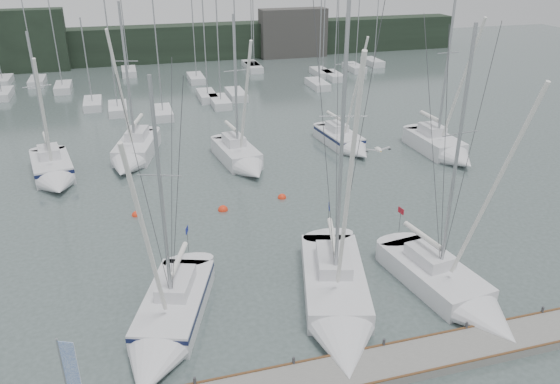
% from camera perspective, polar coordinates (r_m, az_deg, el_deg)
% --- Properties ---
extents(ground, '(160.00, 160.00, 0.00)m').
position_cam_1_polar(ground, '(26.87, 2.93, -11.70)').
color(ground, '#465552').
rests_on(ground, ground).
extents(dock, '(24.00, 2.00, 0.40)m').
position_cam_1_polar(dock, '(23.17, 7.15, -18.30)').
color(dock, slate).
rests_on(dock, ground).
extents(far_treeline, '(90.00, 4.00, 5.00)m').
position_cam_1_polar(far_treeline, '(83.78, -11.32, 15.00)').
color(far_treeline, black).
rests_on(far_treeline, ground).
extents(far_building_left, '(12.00, 3.00, 8.00)m').
position_cam_1_polar(far_building_left, '(82.24, -25.65, 14.02)').
color(far_building_left, black).
rests_on(far_building_left, ground).
extents(far_building_right, '(10.00, 3.00, 7.00)m').
position_cam_1_polar(far_building_right, '(85.17, 1.37, 16.28)').
color(far_building_right, '#3D3B38').
rests_on(far_building_right, ground).
extents(mast_forest, '(50.34, 25.05, 14.84)m').
position_cam_1_polar(mast_forest, '(67.92, -8.44, 11.28)').
color(mast_forest, silver).
rests_on(mast_forest, ground).
extents(sailboat_near_left, '(5.43, 9.12, 12.27)m').
position_cam_1_polar(sailboat_near_left, '(25.16, -11.83, -13.67)').
color(sailboat_near_left, silver).
rests_on(sailboat_near_left, ground).
extents(sailboat_near_center, '(5.68, 10.74, 15.59)m').
position_cam_1_polar(sailboat_near_center, '(25.90, 6.12, -11.98)').
color(sailboat_near_center, silver).
rests_on(sailboat_near_center, ground).
extents(sailboat_near_right, '(3.90, 9.00, 13.91)m').
position_cam_1_polar(sailboat_near_right, '(27.97, 18.07, -10.14)').
color(sailboat_near_right, silver).
rests_on(sailboat_near_right, ground).
extents(sailboat_mid_a, '(3.92, 7.71, 11.36)m').
position_cam_1_polar(sailboat_mid_a, '(42.96, -22.57, 1.85)').
color(sailboat_mid_a, silver).
rests_on(sailboat_mid_a, ground).
extents(sailboat_mid_b, '(4.83, 8.75, 12.90)m').
position_cam_1_polar(sailboat_mid_b, '(44.71, -15.16, 3.77)').
color(sailboat_mid_b, silver).
rests_on(sailboat_mid_b, ground).
extents(sailboat_mid_c, '(3.44, 7.87, 12.07)m').
position_cam_1_polar(sailboat_mid_c, '(42.35, -3.95, 3.40)').
color(sailboat_mid_c, silver).
rests_on(sailboat_mid_c, ground).
extents(sailboat_mid_d, '(3.12, 7.51, 11.63)m').
position_cam_1_polar(sailboat_mid_d, '(46.45, 6.92, 5.16)').
color(sailboat_mid_d, silver).
rests_on(sailboat_mid_d, ground).
extents(sailboat_mid_e, '(3.00, 7.87, 13.60)m').
position_cam_1_polar(sailboat_mid_e, '(46.24, 16.79, 4.29)').
color(sailboat_mid_e, silver).
rests_on(sailboat_mid_e, ground).
extents(buoy_a, '(0.65, 0.65, 0.65)m').
position_cam_1_polar(buoy_a, '(35.78, -5.98, -1.89)').
color(buoy_a, red).
rests_on(buoy_a, ground).
extents(buoy_b, '(0.59, 0.59, 0.59)m').
position_cam_1_polar(buoy_b, '(37.27, 0.21, -0.62)').
color(buoy_b, red).
rests_on(buoy_b, ground).
extents(buoy_c, '(0.56, 0.56, 0.56)m').
position_cam_1_polar(buoy_c, '(36.11, -14.79, -2.37)').
color(buoy_c, red).
rests_on(buoy_c, ground).
extents(dock_banner, '(0.55, 0.28, 3.92)m').
position_cam_1_polar(dock_banner, '(20.42, -21.10, -17.64)').
color(dock_banner, '#9D9FA4').
rests_on(dock_banner, dock).
extents(seagull, '(1.11, 0.49, 0.22)m').
position_cam_1_polar(seagull, '(24.50, 10.25, 4.38)').
color(seagull, white).
rests_on(seagull, ground).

